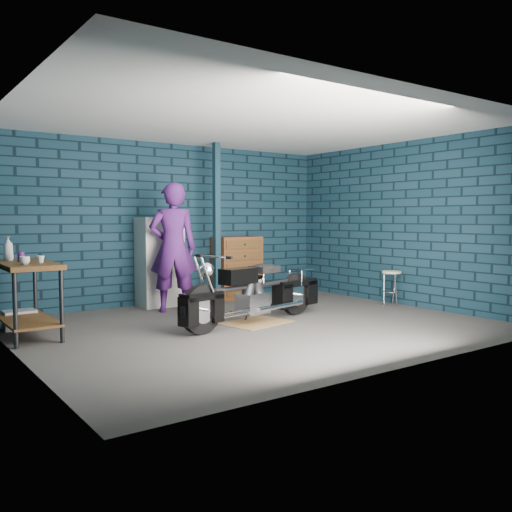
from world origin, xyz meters
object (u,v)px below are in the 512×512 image
(workbench, at_px, (26,299))
(shop_stool, at_px, (391,288))
(person, at_px, (173,248))
(motorcycle, at_px, (256,288))
(locker, at_px, (160,262))
(storage_bin, at_px, (20,320))
(tool_chest, at_px, (238,268))

(workbench, relative_size, shop_stool, 2.44)
(workbench, distance_m, person, 2.39)
(shop_stool, bearing_deg, workbench, 169.39)
(motorcycle, distance_m, shop_stool, 2.70)
(person, distance_m, locker, 0.64)
(shop_stool, bearing_deg, storage_bin, 164.37)
(tool_chest, height_order, shop_stool, tool_chest)
(person, bearing_deg, motorcycle, 130.17)
(workbench, relative_size, storage_bin, 3.55)
(motorcycle, distance_m, storage_bin, 3.13)
(tool_chest, distance_m, shop_stool, 2.71)
(tool_chest, bearing_deg, storage_bin, -170.65)
(person, bearing_deg, tool_chest, -138.30)
(workbench, distance_m, locker, 2.59)
(motorcycle, bearing_deg, person, 96.50)
(person, xyz_separation_m, storage_bin, (-2.24, -0.05, -0.87))
(motorcycle, xyz_separation_m, person, (-0.51, 1.49, 0.50))
(tool_chest, bearing_deg, locker, 180.00)
(motorcycle, relative_size, shop_stool, 3.86)
(workbench, relative_size, motorcycle, 0.63)
(motorcycle, height_order, storage_bin, motorcycle)
(person, xyz_separation_m, locker, (0.05, 0.58, -0.26))
(storage_bin, xyz_separation_m, shop_stool, (5.44, -1.52, 0.16))
(tool_chest, bearing_deg, motorcycle, -117.24)
(storage_bin, bearing_deg, shop_stool, -15.63)
(workbench, height_order, storage_bin, workbench)
(shop_stool, bearing_deg, person, 153.84)
(storage_bin, xyz_separation_m, tool_chest, (3.82, 0.63, 0.43))
(motorcycle, distance_m, locker, 2.13)
(motorcycle, xyz_separation_m, tool_chest, (1.07, 2.07, 0.07))
(storage_bin, distance_m, shop_stool, 5.65)
(tool_chest, relative_size, shop_stool, 1.93)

